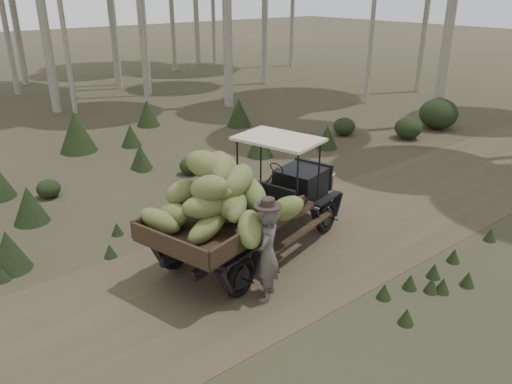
% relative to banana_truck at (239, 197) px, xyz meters
% --- Properties ---
extents(ground, '(120.00, 120.00, 0.00)m').
position_rel_banana_truck_xyz_m(ground, '(0.78, -0.35, -1.41)').
color(ground, '#473D2B').
rests_on(ground, ground).
extents(dirt_track, '(70.00, 4.00, 0.01)m').
position_rel_banana_truck_xyz_m(dirt_track, '(0.78, -0.35, -1.41)').
color(dirt_track, brown).
rests_on(dirt_track, ground).
extents(banana_truck, '(5.12, 3.09, 2.55)m').
position_rel_banana_truck_xyz_m(banana_truck, '(0.00, 0.00, 0.00)').
color(banana_truck, black).
rests_on(banana_truck, ground).
extents(farmer, '(0.77, 0.72, 1.91)m').
position_rel_banana_truck_xyz_m(farmer, '(-0.39, -1.30, -0.51)').
color(farmer, '#514E4A').
rests_on(farmer, ground).
extents(undergrowth, '(20.12, 23.86, 1.37)m').
position_rel_banana_truck_xyz_m(undergrowth, '(-0.08, -1.40, -0.86)').
color(undergrowth, '#233319').
rests_on(undergrowth, ground).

